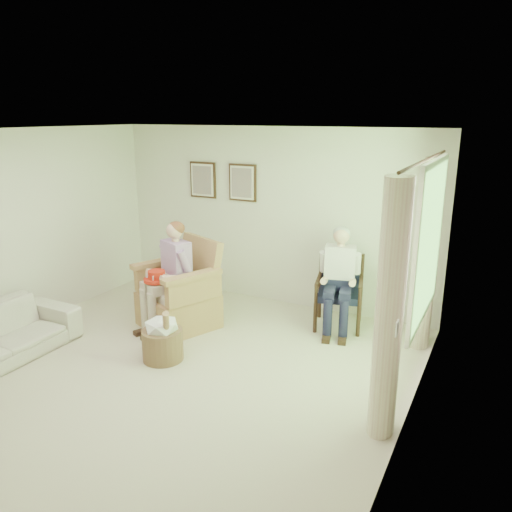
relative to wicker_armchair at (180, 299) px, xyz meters
name	(u,v)px	position (x,y,z in m)	size (l,w,h in m)	color
floor	(159,380)	(0.66, -1.33, -0.37)	(5.50, 5.50, 0.00)	beige
back_wall	(271,217)	(0.66, 1.42, 0.93)	(5.00, 0.04, 2.60)	silver
right_wall	(406,308)	(3.16, -1.33, 0.93)	(0.04, 5.50, 2.60)	silver
ceiling	(144,132)	(0.66, -1.33, 2.23)	(5.00, 5.50, 0.02)	white
window	(429,239)	(3.13, -0.13, 1.21)	(0.13, 2.50, 1.63)	#2D6B23
curtain_left	(389,312)	(2.99, -1.11, 0.78)	(0.34, 0.34, 2.30)	beige
curtain_right	(427,256)	(2.99, 0.85, 0.78)	(0.34, 0.34, 2.30)	beige
framed_print_left	(203,180)	(-0.49, 1.38, 1.41)	(0.45, 0.05, 0.55)	#382114
framed_print_right	(242,183)	(0.21, 1.38, 1.41)	(0.45, 0.05, 0.55)	#382114
wicker_armchair	(180,299)	(0.00, 0.00, 0.00)	(0.92, 0.91, 1.17)	tan
wood_armchair	(341,289)	(1.92, 1.00, 0.14)	(0.61, 0.57, 0.93)	black
person_wicker	(171,269)	(0.00, -0.15, 0.47)	(0.40, 0.63, 1.42)	beige
person_dark	(338,272)	(1.92, 0.85, 0.41)	(0.40, 0.63, 1.35)	#181734
red_hat	(157,277)	(-0.10, -0.33, 0.39)	(0.33, 0.33, 0.14)	red
hatbox	(162,338)	(0.40, -0.91, -0.10)	(0.60, 0.60, 0.70)	#9D7055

